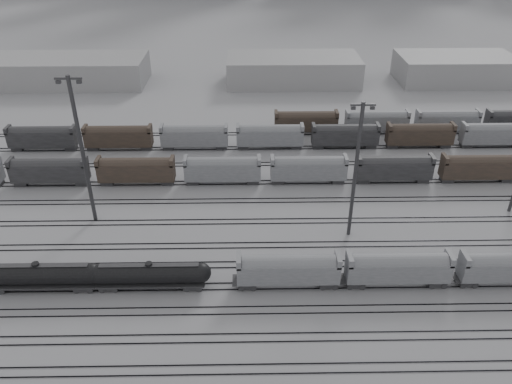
{
  "coord_description": "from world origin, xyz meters",
  "views": [
    {
      "loc": [
        -3.92,
        -55.02,
        49.17
      ],
      "look_at": [
        -2.59,
        21.5,
        4.0
      ],
      "focal_mm": 35.0,
      "sensor_mm": 36.0,
      "label": 1
    }
  ],
  "objects_px": {
    "tank_car_a": "(38,275)",
    "hopper_car_a": "(288,268)",
    "hopper_car_c": "(511,266)",
    "light_mast_c": "(356,169)",
    "tank_car_b": "(150,274)",
    "hopper_car_b": "(398,267)"
  },
  "relations": [
    {
      "from": "hopper_car_a",
      "to": "tank_car_a",
      "type": "bearing_deg",
      "value": 180.0
    },
    {
      "from": "hopper_car_b",
      "to": "light_mast_c",
      "type": "bearing_deg",
      "value": 109.54
    },
    {
      "from": "tank_car_a",
      "to": "hopper_car_b",
      "type": "height_order",
      "value": "hopper_car_b"
    },
    {
      "from": "tank_car_b",
      "to": "tank_car_a",
      "type": "bearing_deg",
      "value": 180.0
    },
    {
      "from": "hopper_car_b",
      "to": "tank_car_a",
      "type": "bearing_deg",
      "value": 180.0
    },
    {
      "from": "tank_car_a",
      "to": "light_mast_c",
      "type": "relative_size",
      "value": 0.78
    },
    {
      "from": "tank_car_a",
      "to": "hopper_car_a",
      "type": "bearing_deg",
      "value": 0.0
    },
    {
      "from": "hopper_car_a",
      "to": "hopper_car_b",
      "type": "xyz_separation_m",
      "value": [
        15.9,
        -0.0,
        0.04
      ]
    },
    {
      "from": "tank_car_b",
      "to": "light_mast_c",
      "type": "distance_m",
      "value": 35.24
    },
    {
      "from": "hopper_car_b",
      "to": "light_mast_c",
      "type": "xyz_separation_m",
      "value": [
        -4.61,
        13.0,
        9.17
      ]
    },
    {
      "from": "tank_car_b",
      "to": "light_mast_c",
      "type": "relative_size",
      "value": 0.75
    },
    {
      "from": "hopper_car_c",
      "to": "hopper_car_a",
      "type": "bearing_deg",
      "value": 180.0
    },
    {
      "from": "tank_car_a",
      "to": "hopper_car_c",
      "type": "distance_m",
      "value": 68.18
    },
    {
      "from": "hopper_car_b",
      "to": "hopper_car_a",
      "type": "bearing_deg",
      "value": 180.0
    },
    {
      "from": "light_mast_c",
      "to": "tank_car_b",
      "type": "bearing_deg",
      "value": -157.39
    },
    {
      "from": "tank_car_a",
      "to": "hopper_car_a",
      "type": "distance_m",
      "value": 35.9
    },
    {
      "from": "hopper_car_c",
      "to": "light_mast_c",
      "type": "relative_size",
      "value": 0.62
    },
    {
      "from": "hopper_car_c",
      "to": "light_mast_c",
      "type": "height_order",
      "value": "light_mast_c"
    },
    {
      "from": "tank_car_a",
      "to": "light_mast_c",
      "type": "distance_m",
      "value": 49.93
    },
    {
      "from": "hopper_car_a",
      "to": "light_mast_c",
      "type": "bearing_deg",
      "value": 49.02
    },
    {
      "from": "hopper_car_a",
      "to": "hopper_car_c",
      "type": "distance_m",
      "value": 32.28
    },
    {
      "from": "tank_car_a",
      "to": "hopper_car_c",
      "type": "height_order",
      "value": "hopper_car_c"
    }
  ]
}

